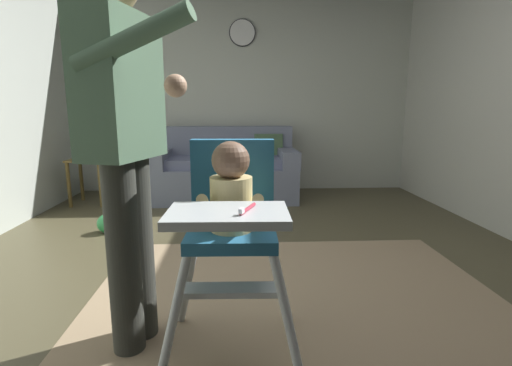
{
  "coord_description": "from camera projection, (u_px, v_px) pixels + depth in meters",
  "views": [
    {
      "loc": [
        -0.11,
        -2.21,
        1.06
      ],
      "look_at": [
        -0.03,
        -0.76,
        0.78
      ],
      "focal_mm": 26.47,
      "sensor_mm": 36.0,
      "label": 1
    }
  ],
  "objects": [
    {
      "name": "toy_ball",
      "position": [
        107.0,
        223.0,
        3.31
      ],
      "size": [
        0.17,
        0.17,
        0.17
      ],
      "primitive_type": "sphere",
      "color": "green",
      "rests_on": "ground"
    },
    {
      "name": "adult_standing",
      "position": [
        125.0,
        144.0,
        1.59
      ],
      "size": [
        0.5,
        0.58,
        1.63
      ],
      "rotation": [
        0.0,
        0.0,
        -0.27
      ],
      "color": "#363832",
      "rests_on": "ground"
    },
    {
      "name": "couch",
      "position": [
        225.0,
        171.0,
        4.59
      ],
      "size": [
        1.71,
        0.86,
        0.86
      ],
      "rotation": [
        0.0,
        0.0,
        -1.57
      ],
      "color": "slate",
      "rests_on": "ground"
    },
    {
      "name": "side_table",
      "position": [
        90.0,
        171.0,
        4.29
      ],
      "size": [
        0.4,
        0.4,
        0.52
      ],
      "color": "brown",
      "rests_on": "ground"
    },
    {
      "name": "sippy_cup",
      "position": [
        91.0,
        154.0,
        4.26
      ],
      "size": [
        0.07,
        0.07,
        0.1
      ],
      "primitive_type": "cylinder",
      "color": "#D13D33",
      "rests_on": "side_table"
    },
    {
      "name": "area_rug",
      "position": [
        304.0,
        320.0,
        1.93
      ],
      "size": [
        2.36,
        2.33,
        0.01
      ],
      "primitive_type": "cube",
      "color": "#967F5F",
      "rests_on": "ground"
    },
    {
      "name": "wall_far",
      "position": [
        244.0,
        85.0,
        4.91
      ],
      "size": [
        5.11,
        0.06,
        2.76
      ],
      "primitive_type": "cube",
      "color": "beige",
      "rests_on": "ground"
    },
    {
      "name": "ground",
      "position": [
        255.0,
        289.0,
        2.38
      ],
      "size": [
        5.91,
        7.26,
        0.1
      ],
      "primitive_type": "cube",
      "color": "#4C462F"
    },
    {
      "name": "high_chair",
      "position": [
        232.0,
        211.0,
        1.54
      ],
      "size": [
        0.63,
        0.74,
        0.95
      ],
      "rotation": [
        0.0,
        0.0,
        -1.6
      ],
      "color": "silver",
      "rests_on": "ground"
    },
    {
      "name": "wall_clock",
      "position": [
        242.0,
        33.0,
        4.75
      ],
      "size": [
        0.34,
        0.04,
        0.34
      ],
      "color": "white"
    }
  ]
}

